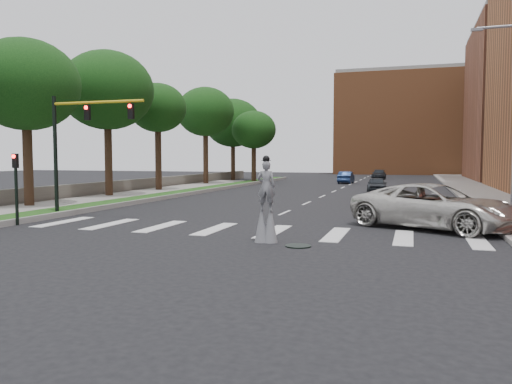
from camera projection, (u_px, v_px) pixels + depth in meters
name	position (u px, v px, depth m)	size (l,w,h in m)	color
ground_plane	(236.00, 234.00, 19.91)	(160.00, 160.00, 0.00)	black
grass_median	(188.00, 192.00, 42.38)	(2.00, 60.00, 0.25)	#194313
median_curb	(199.00, 192.00, 42.06)	(0.20, 60.00, 0.28)	gray
sidewalk_left	(84.00, 201.00, 33.76)	(4.00, 60.00, 0.18)	gray
sidewalk_right	(488.00, 194.00, 39.96)	(5.00, 90.00, 0.18)	gray
stone_wall	(143.00, 185.00, 45.90)	(0.50, 56.00, 1.10)	#58534B
manhole	(298.00, 246.00, 17.11)	(0.90, 0.90, 0.04)	black
building_backdrop	(410.00, 125.00, 91.71)	(26.00, 14.00, 18.00)	#A55E34
traffic_signal	(75.00, 136.00, 25.40)	(5.30, 0.23, 6.20)	black
secondary_signal	(16.00, 182.00, 22.38)	(0.25, 0.21, 3.23)	black
stilt_performer	(266.00, 207.00, 17.89)	(0.84, 0.54, 3.13)	black
suv_crossing	(435.00, 206.00, 21.25)	(3.21, 6.96, 1.93)	beige
car_near	(377.00, 185.00, 43.14)	(1.61, 3.99, 1.36)	black
car_mid	(346.00, 177.00, 58.39)	(1.47, 4.22, 1.39)	#15254A
car_far	(379.00, 174.00, 69.63)	(1.85, 4.56, 1.32)	black
tree_1	(26.00, 85.00, 29.47)	(6.36, 6.36, 10.05)	black
tree_2	(107.00, 91.00, 37.28)	(6.93, 6.93, 11.02)	black
tree_3	(158.00, 109.00, 44.05)	(5.08, 5.08, 9.59)	black
tree_4	(205.00, 112.00, 54.92)	(6.35, 6.35, 10.77)	black
tree_5	(233.00, 123.00, 65.91)	(7.48, 7.48, 10.77)	black
tree_6	(254.00, 130.00, 59.00)	(5.26, 5.26, 8.56)	black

